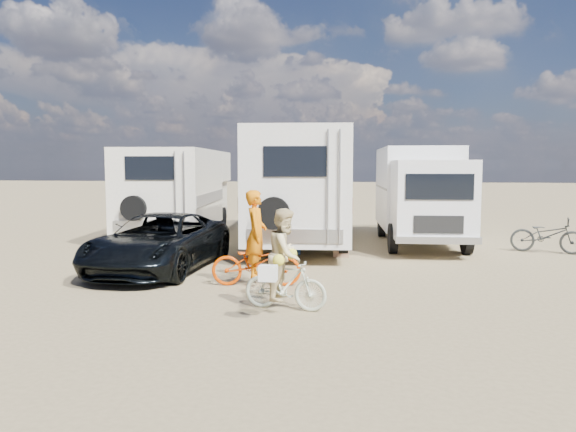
# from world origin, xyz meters

# --- Properties ---
(ground) EXTENTS (140.00, 140.00, 0.00)m
(ground) POSITION_xyz_m (0.00, 0.00, 0.00)
(ground) COLOR #8E7A55
(ground) RESTS_ON ground
(rv_main) EXTENTS (3.47, 9.35, 3.48)m
(rv_main) POSITION_xyz_m (-0.11, 6.55, 1.74)
(rv_main) COLOR silver
(rv_main) RESTS_ON ground
(rv_left) EXTENTS (3.37, 7.39, 3.00)m
(rv_left) POSITION_xyz_m (-4.59, 7.58, 1.50)
(rv_left) COLOR white
(rv_left) RESTS_ON ground
(box_truck) EXTENTS (2.61, 6.28, 3.04)m
(box_truck) POSITION_xyz_m (3.62, 6.42, 1.52)
(box_truck) COLOR silver
(box_truck) RESTS_ON ground
(dark_suv) EXTENTS (2.42, 4.90, 1.34)m
(dark_suv) POSITION_xyz_m (-2.87, 1.26, 0.67)
(dark_suv) COLOR black
(dark_suv) RESTS_ON ground
(bike_man) EXTENTS (1.89, 0.83, 0.97)m
(bike_man) POSITION_xyz_m (-0.29, -0.03, 0.48)
(bike_man) COLOR #C23800
(bike_man) RESTS_ON ground
(bike_woman) EXTENTS (1.51, 0.66, 0.88)m
(bike_woman) POSITION_xyz_m (0.58, -1.80, 0.44)
(bike_woman) COLOR #B1BA9D
(bike_woman) RESTS_ON ground
(rider_man) EXTENTS (0.50, 0.70, 1.79)m
(rider_man) POSITION_xyz_m (-0.29, -0.03, 0.90)
(rider_man) COLOR #D66B06
(rider_man) RESTS_ON ground
(rider_woman) EXTENTS (0.72, 0.86, 1.57)m
(rider_woman) POSITION_xyz_m (0.58, -1.80, 0.79)
(rider_woman) COLOR #D3BA81
(rider_woman) RESTS_ON ground
(bike_parked) EXTENTS (2.05, 1.20, 1.02)m
(bike_parked) POSITION_xyz_m (7.04, 5.25, 0.51)
(bike_parked) COLOR #252725
(bike_parked) RESTS_ON ground
(cooler) EXTENTS (0.71, 0.60, 0.48)m
(cooler) POSITION_xyz_m (-0.19, 4.04, 0.24)
(cooler) COLOR navy
(cooler) RESTS_ON ground
(crate) EXTENTS (0.43, 0.43, 0.34)m
(crate) POSITION_xyz_m (1.29, 3.83, 0.17)
(crate) COLOR #856049
(crate) RESTS_ON ground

